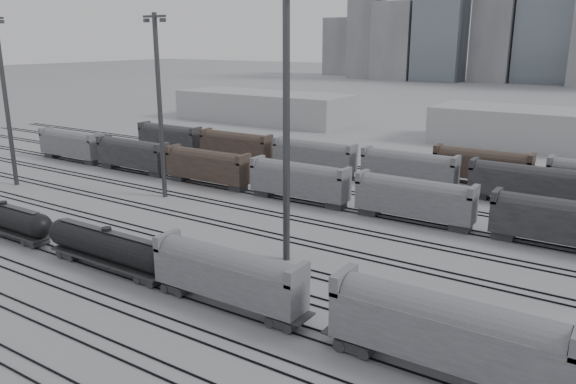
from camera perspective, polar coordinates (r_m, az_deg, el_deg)
The scene contains 13 objects.
ground at distance 50.94m, azimuth -9.68°, elevation -11.01°, with size 900.00×900.00×0.00m, color #AAAAAE.
tracks at distance 63.67m, azimuth 1.05°, elevation -5.21°, with size 220.00×71.50×0.16m.
tank_car_a at distance 73.33m, azimuth -26.84°, elevation -2.27°, with size 16.27×2.71×4.02m.
tank_car_b at distance 58.86m, azimuth -17.82°, elevation -5.27°, with size 17.09×2.85×4.22m.
hopper_car_a at distance 48.27m, azimuth -6.15°, elevation -8.16°, with size 14.65×2.91×5.24m.
hopper_car_b at distance 40.04m, azimuth 15.81°, elevation -13.30°, with size 16.34×3.25×5.84m.
light_mast_a at distance 96.79m, azimuth -26.78°, elevation 8.54°, with size 4.13×0.66×25.82m.
light_mast_b at distance 81.68m, azimuth -12.92°, elevation 8.82°, with size 4.13×0.66×25.83m.
light_mast_c at distance 55.49m, azimuth -0.17°, elevation 7.36°, with size 4.44×0.71×27.74m.
bg_string_near at distance 71.92m, azimuth 12.69°, elevation -0.88°, with size 151.00×3.00×5.60m.
bg_string_mid at distance 84.48m, azimuth 22.93°, elevation 0.67°, with size 151.00×3.00×5.60m.
warehouse_left at distance 158.53m, azimuth -2.44°, elevation 8.64°, with size 50.00×18.00×8.00m, color #B0B0B3.
warehouse_mid at distance 131.15m, azimuth 23.46°, elevation 5.99°, with size 40.00×18.00×8.00m, color #B0B0B3.
Camera 1 is at (31.64, -33.04, 22.40)m, focal length 35.00 mm.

